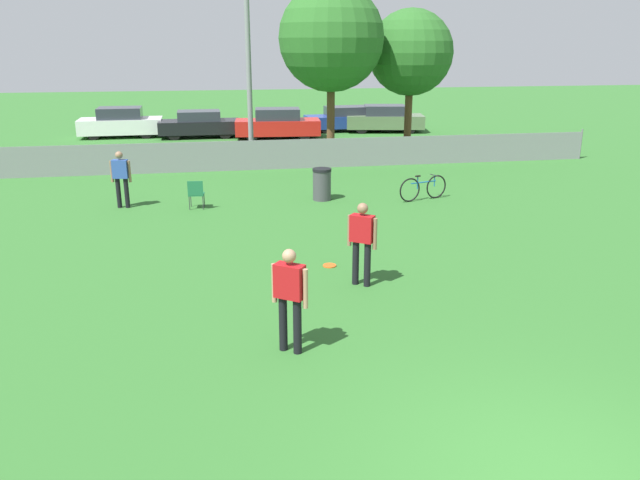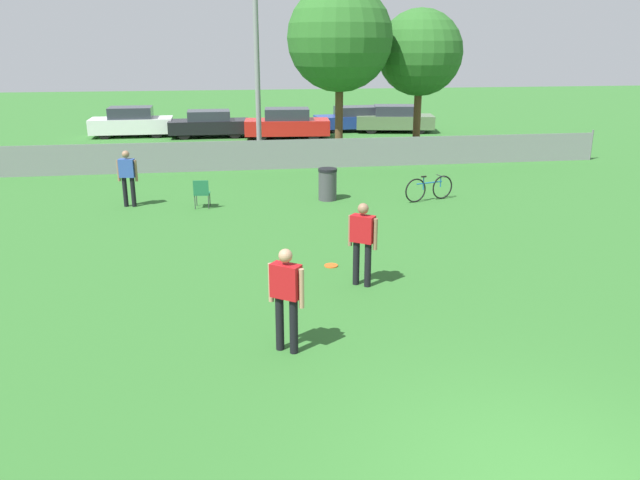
# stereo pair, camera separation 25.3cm
# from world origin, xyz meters

# --- Properties ---
(fence_backline) EXTENTS (23.04, 0.07, 1.21)m
(fence_backline) POSITION_xyz_m (0.00, 18.00, 0.55)
(fence_backline) COLOR gray
(fence_backline) RESTS_ON ground_plane
(light_pole) EXTENTS (0.90, 0.36, 9.51)m
(light_pole) POSITION_xyz_m (-1.79, 19.68, 5.54)
(light_pole) COLOR gray
(light_pole) RESTS_ON ground_plane
(tree_near_pole) EXTENTS (4.14, 4.14, 6.79)m
(tree_near_pole) POSITION_xyz_m (1.48, 20.01, 4.71)
(tree_near_pole) COLOR brown
(tree_near_pole) RESTS_ON ground_plane
(tree_far_right) EXTENTS (3.60, 3.60, 5.95)m
(tree_far_right) POSITION_xyz_m (5.18, 21.31, 4.14)
(tree_far_right) COLOR brown
(tree_far_right) RESTS_ON ground_plane
(player_defender_red) EXTENTS (0.50, 0.45, 1.66)m
(player_defender_red) POSITION_xyz_m (-0.66, 5.99, 0.97)
(player_defender_red) COLOR black
(player_defender_red) RESTS_ON ground_plane
(player_thrower_red) EXTENTS (0.51, 0.44, 1.66)m
(player_thrower_red) POSITION_xyz_m (-2.39, 3.49, 0.97)
(player_thrower_red) COLOR black
(player_thrower_red) RESTS_ON ground_plane
(spectator_in_blue) EXTENTS (0.58, 0.30, 1.63)m
(spectator_in_blue) POSITION_xyz_m (-5.96, 13.06, 0.95)
(spectator_in_blue) COLOR black
(spectator_in_blue) RESTS_ON ground_plane
(frisbee_disc) EXTENTS (0.29, 0.29, 0.03)m
(frisbee_disc) POSITION_xyz_m (-1.06, 7.16, 0.01)
(frisbee_disc) COLOR #E5591E
(frisbee_disc) RESTS_ON ground_plane
(folding_chair_sideline) EXTENTS (0.47, 0.47, 0.83)m
(folding_chair_sideline) POSITION_xyz_m (-3.88, 12.55, 0.48)
(folding_chair_sideline) COLOR #333338
(folding_chair_sideline) RESTS_ON ground_plane
(bicycle_sideline) EXTENTS (1.64, 0.61, 0.77)m
(bicycle_sideline) POSITION_xyz_m (2.84, 12.41, 0.37)
(bicycle_sideline) COLOR black
(bicycle_sideline) RESTS_ON ground_plane
(trash_bin) EXTENTS (0.57, 0.57, 0.96)m
(trash_bin) POSITION_xyz_m (-0.16, 12.97, 0.48)
(trash_bin) COLOR #3F3F44
(trash_bin) RESTS_ON ground_plane
(parked_car_white) EXTENTS (4.06, 1.89, 1.47)m
(parked_car_white) POSITION_xyz_m (-7.74, 27.78, 0.70)
(parked_car_white) COLOR black
(parked_car_white) RESTS_ON ground_plane
(parked_car_dark) EXTENTS (4.02, 1.80, 1.32)m
(parked_car_dark) POSITION_xyz_m (-3.85, 26.97, 0.66)
(parked_car_dark) COLOR black
(parked_car_dark) RESTS_ON ground_plane
(parked_car_red) EXTENTS (4.28, 2.09, 1.46)m
(parked_car_red) POSITION_xyz_m (-0.02, 25.94, 0.70)
(parked_car_red) COLOR black
(parked_car_red) RESTS_ON ground_plane
(parked_car_blue) EXTENTS (4.70, 2.03, 1.30)m
(parked_car_blue) POSITION_xyz_m (4.03, 28.01, 0.64)
(parked_car_blue) COLOR black
(parked_car_blue) RESTS_ON ground_plane
(parked_car_olive) EXTENTS (4.32, 2.47, 1.39)m
(parked_car_olive) POSITION_xyz_m (5.85, 27.33, 0.68)
(parked_car_olive) COLOR black
(parked_car_olive) RESTS_ON ground_plane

